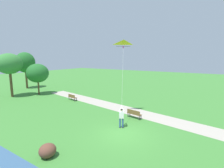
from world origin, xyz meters
TOP-DOWN VIEW (x-y plane):
  - ground_plane at (0.00, 0.00)m, footprint 120.00×120.00m
  - walkway_path at (5.59, 2.00)m, footprint 7.53×31.97m
  - person_kite_flyer at (1.06, 0.75)m, footprint 0.62×0.51m
  - flying_kite at (3.80, 2.10)m, footprint 3.15×2.01m
  - park_bench_near_walkway at (3.69, 0.79)m, footprint 0.68×1.55m
  - park_bench_far_walkway at (5.39, 11.15)m, footprint 0.68×1.55m
  - tree_lakeside_near at (5.26, 18.69)m, footprint 3.53×3.27m
  - tree_treeline_center at (7.41, 25.68)m, footprint 3.79×3.12m
  - tree_behind_path at (2.02, 20.67)m, footprint 3.85×3.25m
  - lakeside_shrub at (-5.20, 2.37)m, footprint 1.06×0.99m

SIDE VIEW (x-z plane):
  - ground_plane at x=0.00m, z-range 0.00..0.00m
  - walkway_path at x=5.59m, z-range 0.00..0.02m
  - lakeside_shrub at x=-5.20m, z-range 0.00..0.85m
  - park_bench_near_walkway at x=3.69m, z-range 0.07..0.95m
  - park_bench_far_walkway at x=5.39m, z-range 0.07..0.95m
  - person_kite_flyer at x=1.06m, z-range 0.13..1.96m
  - tree_lakeside_near at x=5.26m, z-range 0.98..6.00m
  - tree_treeline_center at x=7.41m, z-range 1.51..8.51m
  - tree_behind_path at x=2.02m, z-range 1.72..8.35m
  - flying_kite at x=3.80m, z-range 4.34..10.19m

